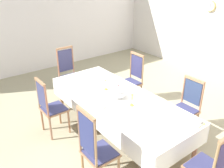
% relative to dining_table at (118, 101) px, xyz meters
% --- Properties ---
extents(ground, '(7.78, 7.08, 0.04)m').
position_rel_dining_table_xyz_m(ground, '(0.00, 0.30, -0.69)').
color(ground, tan).
extents(left_wall, '(0.08, 7.08, 3.33)m').
position_rel_dining_table_xyz_m(left_wall, '(-3.93, 0.30, 0.99)').
color(left_wall, silver).
rests_on(left_wall, ground).
extents(dining_table, '(2.89, 1.14, 0.74)m').
position_rel_dining_table_xyz_m(dining_table, '(0.00, 0.00, 0.00)').
color(dining_table, '#A77651').
rests_on(dining_table, ground).
extents(tablecloth, '(2.91, 1.16, 0.34)m').
position_rel_dining_table_xyz_m(tablecloth, '(0.00, 0.00, -0.01)').
color(tablecloth, white).
rests_on(tablecloth, dining_table).
extents(chair_south_a, '(0.44, 0.42, 1.11)m').
position_rel_dining_table_xyz_m(chair_south_a, '(-0.72, -0.98, -0.10)').
color(chair_south_a, '#A97049').
rests_on(chair_south_a, ground).
extents(chair_north_a, '(0.44, 0.42, 1.15)m').
position_rel_dining_table_xyz_m(chair_north_a, '(-0.72, 0.98, -0.08)').
color(chair_north_a, '#A97252').
rests_on(chair_north_a, ground).
extents(chair_south_b, '(0.44, 0.42, 1.23)m').
position_rel_dining_table_xyz_m(chair_south_b, '(0.75, -0.98, -0.06)').
color(chair_south_b, '#9F7B50').
rests_on(chair_south_b, ground).
extents(chair_north_b, '(0.44, 0.42, 1.08)m').
position_rel_dining_table_xyz_m(chair_north_b, '(0.75, 0.97, -0.11)').
color(chair_north_b, '#9A6B46').
rests_on(chair_north_b, ground).
extents(chair_head_west, '(0.42, 0.44, 1.19)m').
position_rel_dining_table_xyz_m(chair_head_west, '(-1.85, 0.00, -0.07)').
color(chair_head_west, '#A37448').
rests_on(chair_head_west, ground).
extents(chair_head_east, '(0.42, 0.44, 1.13)m').
position_rel_dining_table_xyz_m(chair_head_east, '(1.85, 0.00, -0.09)').
color(chair_head_east, '#AB7155').
rests_on(chair_head_east, ground).
extents(soup_tureen, '(0.31, 0.31, 0.24)m').
position_rel_dining_table_xyz_m(soup_tureen, '(-0.00, 0.00, 0.19)').
color(soup_tureen, white).
rests_on(soup_tureen, tablecloth).
extents(candlestick_west, '(0.07, 0.07, 0.31)m').
position_rel_dining_table_xyz_m(candlestick_west, '(-0.36, 0.00, 0.19)').
color(candlestick_west, gold).
rests_on(candlestick_west, tablecloth).
extents(candlestick_east, '(0.07, 0.07, 0.32)m').
position_rel_dining_table_xyz_m(candlestick_east, '(0.36, 0.00, 0.20)').
color(candlestick_east, gold).
rests_on(candlestick_east, tablecloth).
extents(bowl_near_left, '(0.18, 0.18, 0.04)m').
position_rel_dining_table_xyz_m(bowl_near_left, '(1.29, 0.44, 0.09)').
color(bowl_near_left, white).
rests_on(bowl_near_left, tablecloth).
extents(bowl_near_right, '(0.15, 0.15, 0.03)m').
position_rel_dining_table_xyz_m(bowl_near_right, '(-0.53, -0.46, 0.09)').
color(bowl_near_right, white).
rests_on(bowl_near_right, tablecloth).
extents(bowl_far_left, '(0.15, 0.15, 0.03)m').
position_rel_dining_table_xyz_m(bowl_far_left, '(-0.69, 0.44, 0.09)').
color(bowl_far_left, white).
rests_on(bowl_far_left, tablecloth).
extents(bowl_far_right, '(0.17, 0.17, 0.04)m').
position_rel_dining_table_xyz_m(bowl_far_right, '(0.09, -0.46, 0.09)').
color(bowl_far_right, white).
rests_on(bowl_far_right, tablecloth).
extents(spoon_primary, '(0.03, 0.18, 0.01)m').
position_rel_dining_table_xyz_m(spoon_primary, '(1.41, 0.47, 0.08)').
color(spoon_primary, gold).
rests_on(spoon_primary, tablecloth).
extents(spoon_secondary, '(0.04, 0.18, 0.01)m').
position_rel_dining_table_xyz_m(spoon_secondary, '(-0.63, -0.43, 0.08)').
color(spoon_secondary, gold).
rests_on(spoon_secondary, tablecloth).
extents(mounted_clock, '(0.28, 0.06, 0.28)m').
position_rel_dining_table_xyz_m(mounted_clock, '(-0.82, 3.81, 1.24)').
color(mounted_clock, '#D1B251').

